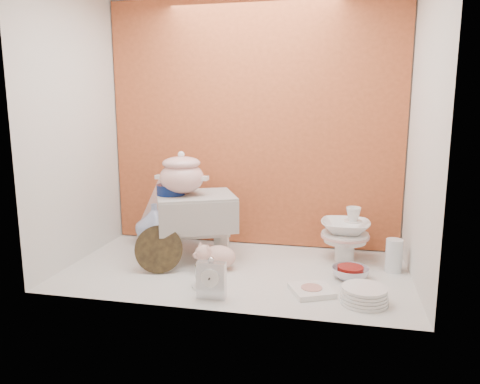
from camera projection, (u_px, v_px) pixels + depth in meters
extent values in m
plane|color=silver|center=(236.00, 270.00, 2.42)|extent=(1.80, 1.80, 0.00)
cube|color=#BE582F|center=(253.00, 124.00, 2.76)|extent=(1.80, 0.06, 1.50)
cube|color=silver|center=(74.00, 127.00, 2.46)|extent=(0.06, 1.00, 1.50)
cube|color=silver|center=(425.00, 130.00, 2.09)|extent=(0.06, 1.00, 1.50)
cylinder|color=#0A1A52|center=(171.00, 190.00, 2.54)|extent=(0.20, 0.20, 0.06)
imported|color=white|center=(155.00, 223.00, 2.87)|extent=(0.32, 0.32, 0.25)
cube|color=silver|center=(211.00, 278.00, 2.04)|extent=(0.13, 0.05, 0.19)
ellipsoid|color=#DAA89A|center=(219.00, 256.00, 2.42)|extent=(0.26, 0.20, 0.14)
cylinder|color=white|center=(208.00, 285.00, 2.19)|extent=(0.20, 0.20, 0.01)
imported|color=white|center=(208.00, 274.00, 2.18)|extent=(0.17, 0.17, 0.10)
cube|color=white|center=(311.00, 290.00, 2.11)|extent=(0.24, 0.24, 0.03)
cylinder|color=white|center=(364.00, 295.00, 2.00)|extent=(0.23, 0.23, 0.07)
imported|color=silver|center=(350.00, 273.00, 2.29)|extent=(0.25, 0.25, 0.06)
cylinder|color=silver|center=(394.00, 255.00, 2.38)|extent=(0.12, 0.12, 0.17)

